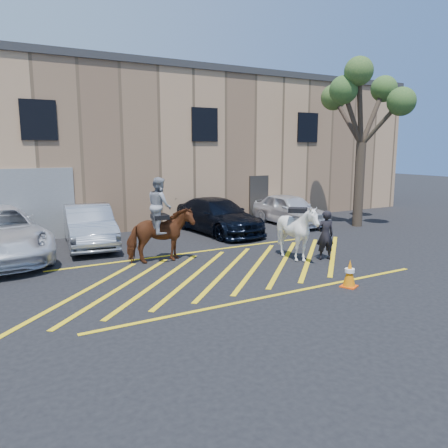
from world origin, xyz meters
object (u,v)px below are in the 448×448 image
car_blue_suv (218,216)px  tree (363,99)px  mounted_bay (160,228)px  saddled_white (297,232)px  traffic_cone (350,273)px  handler (325,235)px  car_white_suv (290,209)px  car_silver_sedan (89,226)px

car_blue_suv → tree: 8.28m
mounted_bay → saddled_white: 4.34m
traffic_cone → tree: 10.80m
traffic_cone → handler: bearing=60.7°
mounted_bay → car_blue_suv: bearing=41.1°
car_white_suv → saddled_white: bearing=-128.3°
car_silver_sedan → handler: 8.45m
car_blue_suv → saddled_white: (0.02, -5.27, 0.20)m
handler → saddled_white: saddled_white is taller
car_blue_suv → saddled_white: saddled_white is taller
handler → mounted_bay: size_ratio=0.60×
car_silver_sedan → saddled_white: bearing=-38.9°
tree → handler: bearing=-144.7°
saddled_white → tree: 8.70m
car_blue_suv → tree: size_ratio=0.68×
car_silver_sedan → saddled_white: 7.58m
car_blue_suv → handler: handler is taller
car_blue_suv → saddled_white: 5.28m
handler → traffic_cone: 2.86m
tree → car_blue_suv: bearing=164.7°
traffic_cone → mounted_bay: bearing=125.3°
mounted_bay → tree: bearing=9.1°
car_silver_sedan → mounted_bay: bearing=-61.3°
handler → traffic_cone: size_ratio=2.20×
car_white_suv → handler: handler is taller
traffic_cone → car_white_suv: bearing=61.7°
car_silver_sedan → car_white_suv: size_ratio=1.08×
saddled_white → tree: tree is taller
car_white_suv → saddled_white: size_ratio=1.91×
car_blue_suv → tree: bearing=-20.0°
car_silver_sedan → saddled_white: size_ratio=2.06×
car_silver_sedan → saddled_white: saddled_white is taller
car_silver_sedan → tree: tree is taller
car_blue_suv → mounted_bay: (-3.88, -3.38, 0.36)m
handler → tree: size_ratio=0.22×
traffic_cone → tree: bearing=42.7°
car_white_suv → tree: (2.46, -1.88, 4.97)m
car_blue_suv → tree: (6.38, -1.74, 4.97)m
car_blue_suv → car_white_suv: 3.92m
saddled_white → handler: bearing=-24.1°
car_silver_sedan → car_blue_suv: 5.31m
mounted_bay → tree: size_ratio=0.37×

